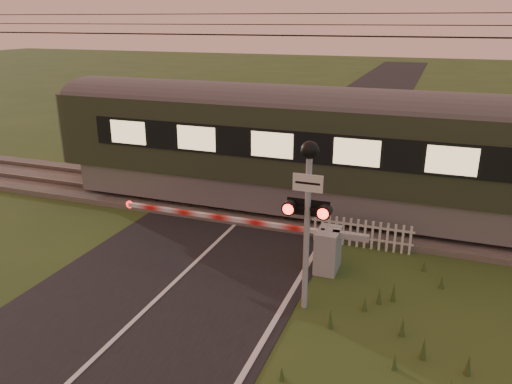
% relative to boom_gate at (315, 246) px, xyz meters
% --- Properties ---
extents(ground, '(160.00, 160.00, 0.00)m').
position_rel_boom_gate_xyz_m(ground, '(-2.94, -3.01, -0.61)').
color(ground, '#2F471B').
rests_on(ground, ground).
extents(road, '(6.00, 140.00, 0.03)m').
position_rel_boom_gate_xyz_m(road, '(-2.92, -3.24, -0.60)').
color(road, black).
rests_on(road, ground).
extents(track_bed, '(140.00, 3.40, 0.39)m').
position_rel_boom_gate_xyz_m(track_bed, '(-2.94, 3.49, -0.54)').
color(track_bed, '#47423D').
rests_on(track_bed, ground).
extents(overhead_wires, '(120.00, 0.62, 0.62)m').
position_rel_boom_gate_xyz_m(overhead_wires, '(-2.94, 3.49, 5.12)').
color(overhead_wires, black).
rests_on(overhead_wires, ground).
extents(boom_gate, '(6.81, 0.84, 1.11)m').
position_rel_boom_gate_xyz_m(boom_gate, '(0.00, 0.00, 0.00)').
color(boom_gate, gray).
rests_on(boom_gate, ground).
extents(crossing_signal, '(0.94, 0.37, 3.71)m').
position_rel_boom_gate_xyz_m(crossing_signal, '(0.24, -1.87, 1.94)').
color(crossing_signal, gray).
rests_on(crossing_signal, ground).
extents(picket_fence, '(2.78, 0.07, 0.81)m').
position_rel_boom_gate_xyz_m(picket_fence, '(0.90, 1.59, -0.20)').
color(picket_fence, silver).
rests_on(picket_fence, ground).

